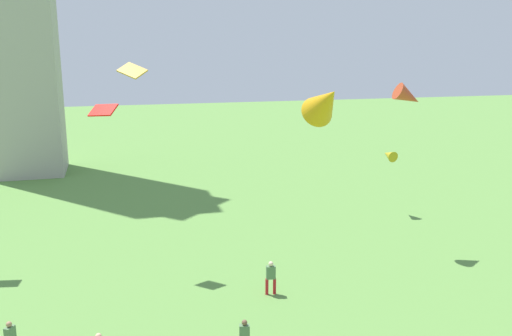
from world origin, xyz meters
The scene contains 7 objects.
person_2 centered at (0.18, 20.71, 1.03)m, with size 0.56×0.33×1.81m.
person_3 centered at (-2.51, 15.49, 0.94)m, with size 0.50×0.34×1.65m.
kite_flying_0 centered at (-0.25, 13.05, 10.69)m, with size 1.23×2.02×1.82m.
kite_flying_1 centered at (-7.58, 17.87, 10.11)m, with size 1.21×1.14×0.49m.
kite_flying_2 centered at (12.94, 31.98, 4.56)m, with size 0.94×1.31×0.94m.
kite_flying_3 centered at (10.12, 25.07, 9.63)m, with size 1.99×1.31×1.68m.
kite_flying_5 centered at (-6.04, 26.60, 11.29)m, with size 1.69×1.54×0.91m.
Camera 1 is at (-7.26, -3.81, 12.46)m, focal length 37.46 mm.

